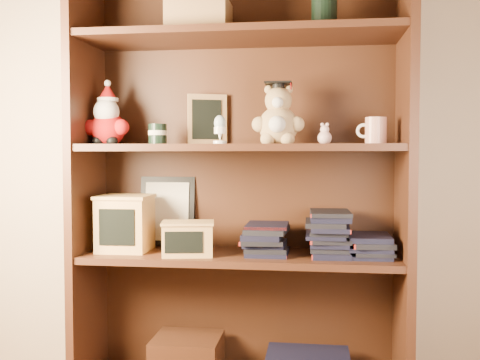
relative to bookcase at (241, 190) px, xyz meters
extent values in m
cube|color=tan|center=(0.12, 0.14, 0.47)|extent=(3.00, 0.04, 2.50)
cube|color=#3E1F11|center=(-0.58, -0.05, 0.02)|extent=(0.03, 0.35, 1.60)
cube|color=#3E1F11|center=(0.59, -0.05, 0.02)|extent=(0.03, 0.35, 1.60)
cube|color=#3A1D0F|center=(0.00, 0.11, 0.02)|extent=(1.20, 0.02, 1.60)
cube|color=#3E1F11|center=(0.00, -0.05, 0.56)|extent=(1.14, 0.33, 0.02)
cube|color=#3A1D0F|center=(-0.20, -0.05, -0.64)|extent=(0.25, 0.22, 0.18)
cube|color=#9E7547|center=(-0.15, -0.05, 0.63)|extent=(0.22, 0.18, 0.12)
cylinder|color=black|center=(0.30, -0.05, 0.63)|extent=(0.09, 0.09, 0.11)
cube|color=#3E1F11|center=(0.00, -0.05, -0.24)|extent=(1.14, 0.33, 0.02)
cube|color=#3E1F11|center=(0.00, -0.05, 0.16)|extent=(1.14, 0.33, 0.02)
sphere|color=#A50F0F|center=(-0.50, -0.05, 0.23)|extent=(0.13, 0.13, 0.13)
sphere|color=#A50F0F|center=(-0.56, -0.07, 0.24)|extent=(0.06, 0.06, 0.06)
sphere|color=#A50F0F|center=(-0.44, -0.07, 0.24)|extent=(0.06, 0.06, 0.06)
sphere|color=black|center=(-0.52, -0.08, 0.18)|extent=(0.04, 0.04, 0.04)
sphere|color=black|center=(-0.47, -0.08, 0.18)|extent=(0.04, 0.04, 0.04)
sphere|color=white|center=(-0.50, -0.07, 0.29)|extent=(0.10, 0.10, 0.10)
sphere|color=#D8B293|center=(-0.50, -0.05, 0.31)|extent=(0.07, 0.07, 0.07)
cone|color=#A50F0F|center=(-0.50, -0.05, 0.37)|extent=(0.07, 0.07, 0.06)
sphere|color=white|center=(-0.50, -0.05, 0.40)|extent=(0.03, 0.03, 0.03)
cylinder|color=white|center=(-0.50, -0.05, 0.34)|extent=(0.08, 0.08, 0.01)
cylinder|color=black|center=(-0.31, -0.05, 0.21)|extent=(0.07, 0.07, 0.08)
cylinder|color=beige|center=(-0.31, -0.05, 0.21)|extent=(0.07, 0.07, 0.02)
cube|color=#9E7547|center=(-0.14, 0.06, 0.27)|extent=(0.15, 0.07, 0.19)
cube|color=black|center=(-0.14, 0.05, 0.27)|extent=(0.11, 0.05, 0.15)
cube|color=#9E7547|center=(-0.14, 0.10, 0.19)|extent=(0.08, 0.08, 0.01)
cylinder|color=white|center=(-0.06, -0.13, 0.18)|extent=(0.05, 0.05, 0.01)
cone|color=white|center=(-0.06, -0.13, 0.20)|extent=(0.02, 0.02, 0.03)
cylinder|color=white|center=(-0.06, -0.13, 0.22)|extent=(0.04, 0.04, 0.02)
ellipsoid|color=silver|center=(-0.06, -0.13, 0.25)|extent=(0.04, 0.04, 0.05)
sphere|color=tan|center=(0.14, -0.05, 0.24)|extent=(0.14, 0.14, 0.14)
sphere|color=white|center=(0.14, -0.11, 0.24)|extent=(0.06, 0.06, 0.06)
sphere|color=tan|center=(0.08, -0.07, 0.24)|extent=(0.06, 0.06, 0.06)
sphere|color=tan|center=(0.21, -0.07, 0.24)|extent=(0.06, 0.06, 0.06)
sphere|color=tan|center=(0.11, -0.09, 0.19)|extent=(0.05, 0.05, 0.05)
sphere|color=tan|center=(0.18, -0.09, 0.19)|extent=(0.05, 0.05, 0.05)
sphere|color=tan|center=(0.14, -0.05, 0.33)|extent=(0.10, 0.10, 0.10)
sphere|color=white|center=(0.14, -0.09, 0.32)|extent=(0.04, 0.04, 0.04)
sphere|color=tan|center=(0.11, -0.04, 0.37)|extent=(0.03, 0.03, 0.03)
sphere|color=tan|center=(0.18, -0.04, 0.37)|extent=(0.03, 0.03, 0.03)
cylinder|color=black|center=(0.14, -0.05, 0.38)|extent=(0.04, 0.04, 0.02)
cube|color=black|center=(0.14, -0.05, 0.39)|extent=(0.10, 0.10, 0.01)
cylinder|color=#A50F0F|center=(0.19, -0.07, 0.38)|extent=(0.00, 0.05, 0.03)
sphere|color=beige|center=(0.31, -0.05, 0.19)|extent=(0.05, 0.05, 0.05)
sphere|color=beige|center=(0.31, -0.05, 0.22)|extent=(0.03, 0.03, 0.03)
sphere|color=beige|center=(0.30, -0.05, 0.24)|extent=(0.01, 0.01, 0.01)
sphere|color=beige|center=(0.32, -0.05, 0.24)|extent=(0.01, 0.01, 0.01)
cylinder|color=silver|center=(0.49, -0.05, 0.22)|extent=(0.08, 0.08, 0.09)
torus|color=white|center=(0.44, -0.05, 0.22)|extent=(0.05, 0.01, 0.05)
cube|color=black|center=(-0.31, 0.09, -0.09)|extent=(0.22, 0.05, 0.27)
cube|color=beige|center=(-0.31, 0.08, -0.09)|extent=(0.18, 0.04, 0.23)
cube|color=tan|center=(-0.43, -0.05, -0.13)|extent=(0.19, 0.19, 0.20)
cube|color=black|center=(-0.43, -0.14, -0.13)|extent=(0.13, 0.01, 0.13)
cube|color=tan|center=(-0.43, -0.05, -0.02)|extent=(0.20, 0.20, 0.01)
cube|color=tan|center=(-0.18, -0.12, -0.17)|extent=(0.20, 0.15, 0.12)
cube|color=black|center=(-0.18, -0.18, -0.17)|extent=(0.13, 0.03, 0.08)
cube|color=tan|center=(-0.18, -0.12, -0.11)|extent=(0.21, 0.16, 0.01)
cube|color=black|center=(0.09, -0.05, -0.22)|extent=(0.14, 0.20, 0.02)
cube|color=black|center=(0.09, -0.05, -0.20)|extent=(0.14, 0.20, 0.02)
cube|color=black|center=(0.09, -0.05, -0.19)|extent=(0.14, 0.20, 0.02)
cube|color=black|center=(0.09, -0.05, -0.17)|extent=(0.14, 0.20, 0.02)
cube|color=black|center=(0.09, -0.05, -0.16)|extent=(0.14, 0.20, 0.02)
cube|color=black|center=(0.09, -0.05, -0.14)|extent=(0.14, 0.20, 0.02)
cube|color=black|center=(0.09, -0.05, -0.12)|extent=(0.14, 0.20, 0.02)
cube|color=black|center=(0.32, -0.05, -0.22)|extent=(0.14, 0.20, 0.02)
cube|color=black|center=(0.32, -0.05, -0.20)|extent=(0.14, 0.20, 0.02)
cube|color=black|center=(0.32, -0.05, -0.19)|extent=(0.14, 0.20, 0.02)
cube|color=black|center=(0.32, -0.05, -0.17)|extent=(0.14, 0.20, 0.02)
cube|color=black|center=(0.32, -0.05, -0.16)|extent=(0.14, 0.20, 0.02)
cube|color=black|center=(0.32, -0.05, -0.14)|extent=(0.14, 0.20, 0.02)
cube|color=black|center=(0.32, -0.05, -0.12)|extent=(0.14, 0.20, 0.02)
cube|color=black|center=(0.32, -0.05, -0.11)|extent=(0.14, 0.20, 0.02)
cube|color=black|center=(0.32, -0.05, -0.09)|extent=(0.14, 0.20, 0.02)
cube|color=black|center=(0.32, -0.05, -0.08)|extent=(0.14, 0.20, 0.02)
cube|color=black|center=(0.47, -0.05, -0.22)|extent=(0.14, 0.20, 0.02)
cube|color=black|center=(0.47, -0.05, -0.20)|extent=(0.14, 0.20, 0.02)
cube|color=black|center=(0.47, -0.05, -0.19)|extent=(0.14, 0.20, 0.02)
cube|color=black|center=(0.47, -0.05, -0.17)|extent=(0.14, 0.20, 0.02)
cube|color=black|center=(0.47, -0.05, -0.16)|extent=(0.14, 0.20, 0.02)
camera|label=1|loc=(0.27, -2.08, 0.14)|focal=42.00mm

